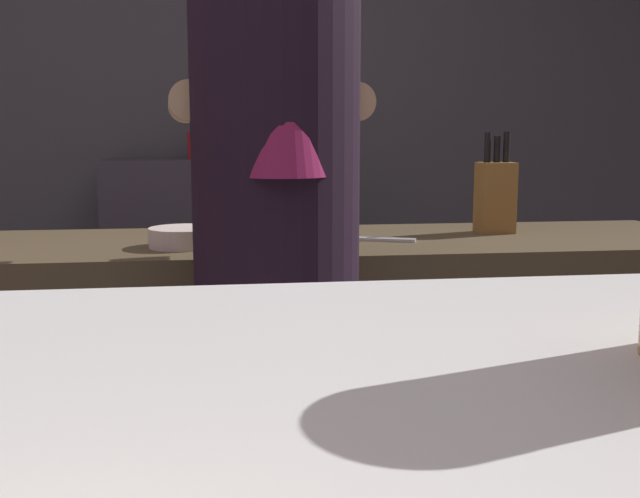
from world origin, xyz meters
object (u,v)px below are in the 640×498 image
at_px(bottle_hot_sauce, 210,143).
at_px(mixing_bowl, 184,237).
at_px(knife_block, 495,195).
at_px(chefs_knife, 370,239).
at_px(bartender, 277,238).
at_px(bottle_soy, 195,143).

bearing_deg(bottle_hot_sauce, mixing_bowl, -92.58).
bearing_deg(knife_block, chefs_knife, -163.95).
distance_m(knife_block, mixing_bowl, 0.88).
distance_m(bartender, bottle_soy, 1.82).
height_order(bartender, knife_block, bartender).
bearing_deg(bartender, bottle_soy, 3.08).
relative_size(knife_block, bottle_hot_sauce, 1.62).
distance_m(bartender, bottle_hot_sauce, 1.69).
xyz_separation_m(mixing_bowl, bottle_hot_sauce, (0.06, 1.31, 0.22)).
distance_m(bartender, mixing_bowl, 0.41).
height_order(bartender, mixing_bowl, bartender).
relative_size(mixing_bowl, bottle_hot_sauce, 1.00).
relative_size(bartender, bottle_hot_sauce, 9.51).
height_order(bartender, bottle_soy, bartender).
height_order(chefs_knife, bottle_soy, bottle_soy).
bearing_deg(knife_block, bottle_soy, 124.30).
bearing_deg(bottle_soy, knife_block, -55.70).
xyz_separation_m(knife_block, chefs_knife, (-0.38, -0.11, -0.10)).
height_order(mixing_bowl, bottle_hot_sauce, bottle_hot_sauce).
relative_size(knife_block, mixing_bowl, 1.62).
bearing_deg(mixing_bowl, knife_block, 10.34).
bearing_deg(bottle_hot_sauce, bartender, -85.11).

